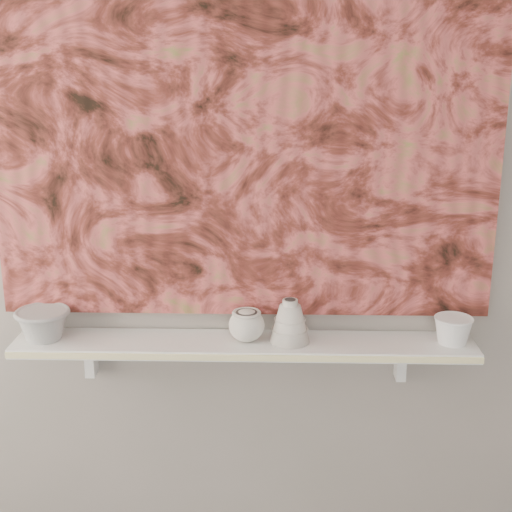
{
  "coord_description": "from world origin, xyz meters",
  "views": [
    {
      "loc": [
        0.09,
        -0.5,
        1.79
      ],
      "look_at": [
        0.04,
        1.49,
        1.2
      ],
      "focal_mm": 50.0,
      "sensor_mm": 36.0,
      "label": 1
    }
  ],
  "objects_px": {
    "shelf": "(244,345)",
    "bowl_white": "(453,330)",
    "painting": "(244,135)",
    "bowl_grey": "(43,324)",
    "cup_cream": "(247,325)",
    "bell_vessel": "(290,320)"
  },
  "relations": [
    {
      "from": "shelf",
      "to": "bowl_white",
      "type": "height_order",
      "value": "bowl_white"
    },
    {
      "from": "shelf",
      "to": "painting",
      "type": "relative_size",
      "value": 0.93
    },
    {
      "from": "bowl_white",
      "to": "bowl_grey",
      "type": "bearing_deg",
      "value": 180.0
    },
    {
      "from": "bowl_white",
      "to": "painting",
      "type": "bearing_deg",
      "value": 172.7
    },
    {
      "from": "shelf",
      "to": "cup_cream",
      "type": "xyz_separation_m",
      "value": [
        0.01,
        0.0,
        0.06
      ]
    },
    {
      "from": "bowl_grey",
      "to": "bowl_white",
      "type": "bearing_deg",
      "value": 0.0
    },
    {
      "from": "painting",
      "to": "bowl_grey",
      "type": "xyz_separation_m",
      "value": [
        -0.61,
        -0.08,
        -0.56
      ]
    },
    {
      "from": "cup_cream",
      "to": "painting",
      "type": "bearing_deg",
      "value": 96.25
    },
    {
      "from": "painting",
      "to": "shelf",
      "type": "bearing_deg",
      "value": -90.0
    },
    {
      "from": "bowl_grey",
      "to": "bowl_white",
      "type": "xyz_separation_m",
      "value": [
        1.24,
        0.0,
        -0.01
      ]
    },
    {
      "from": "cup_cream",
      "to": "bowl_grey",
      "type": "bearing_deg",
      "value": 180.0
    },
    {
      "from": "painting",
      "to": "bell_vessel",
      "type": "distance_m",
      "value": 0.57
    },
    {
      "from": "shelf",
      "to": "bell_vessel",
      "type": "relative_size",
      "value": 10.42
    },
    {
      "from": "bowl_grey",
      "to": "cup_cream",
      "type": "xyz_separation_m",
      "value": [
        0.62,
        0.0,
        0.0
      ]
    },
    {
      "from": "bowl_grey",
      "to": "cup_cream",
      "type": "bearing_deg",
      "value": 0.0
    },
    {
      "from": "cup_cream",
      "to": "bowl_white",
      "type": "bearing_deg",
      "value": 0.0
    },
    {
      "from": "shelf",
      "to": "bowl_grey",
      "type": "distance_m",
      "value": 0.61
    },
    {
      "from": "bowl_white",
      "to": "cup_cream",
      "type": "bearing_deg",
      "value": 180.0
    },
    {
      "from": "shelf",
      "to": "bowl_grey",
      "type": "bearing_deg",
      "value": 180.0
    },
    {
      "from": "bowl_grey",
      "to": "cup_cream",
      "type": "height_order",
      "value": "cup_cream"
    },
    {
      "from": "bowl_grey",
      "to": "bell_vessel",
      "type": "relative_size",
      "value": 1.24
    },
    {
      "from": "cup_cream",
      "to": "bowl_white",
      "type": "distance_m",
      "value": 0.62
    }
  ]
}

